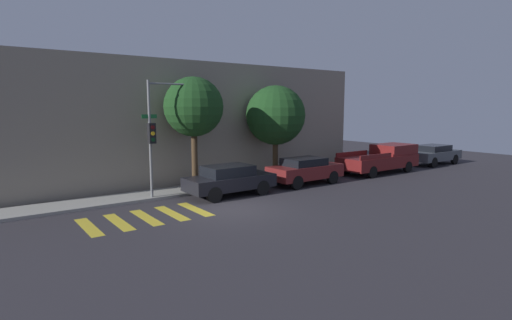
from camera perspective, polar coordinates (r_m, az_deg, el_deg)
The scene contains 11 objects.
ground_plane at distance 16.73m, azimuth -3.75°, elevation -6.99°, with size 60.00×60.00×0.00m, color #2D2B30.
sidewalk at distance 20.25m, azimuth -10.06°, elevation -4.31°, with size 26.00×1.89×0.14m, color gray.
building_row at distance 23.82m, azimuth -14.86°, elevation 5.21°, with size 26.00×6.00×6.64m, color gray.
crosswalk at distance 16.01m, azimuth -15.42°, elevation -7.91°, with size 4.64×2.60×0.00m.
traffic_light_pole at distance 18.49m, azimuth -13.57°, elevation 5.20°, with size 2.42×0.56×5.39m.
sedan_near_corner at distance 18.98m, azimuth -3.81°, elevation -2.81°, with size 4.28×1.81×1.47m.
sedan_middle at distance 21.93m, azimuth 7.02°, elevation -1.42°, with size 4.24×1.80×1.46m.
pickup_truck at distance 26.91m, azimuth 17.54°, elevation 0.21°, with size 5.80×2.13×1.77m.
sedan_far_end at distance 32.01m, azimuth 24.03°, elevation 0.80°, with size 4.57×1.87×1.44m.
tree_near_corner at distance 19.98m, azimuth -8.91°, elevation 7.45°, with size 2.94×2.94×5.68m.
tree_midblock at distance 22.82m, azimuth 2.81°, elevation 6.36°, with size 3.38×3.38×5.42m.
Camera 1 is at (-8.63, -13.70, 4.22)m, focal length 28.00 mm.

